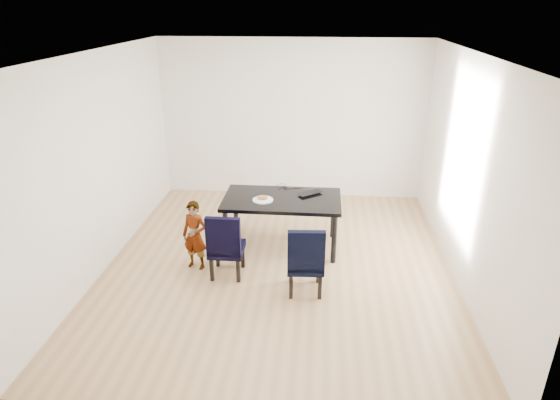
# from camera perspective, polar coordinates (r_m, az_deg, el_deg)

# --- Properties ---
(floor) EXTENTS (4.50, 5.00, 0.01)m
(floor) POSITION_cam_1_polar(r_m,az_deg,el_deg) (6.28, -0.17, -7.91)
(floor) COLOR tan
(floor) RESTS_ON ground
(ceiling) EXTENTS (4.50, 5.00, 0.01)m
(ceiling) POSITION_cam_1_polar(r_m,az_deg,el_deg) (5.41, -0.20, 17.52)
(ceiling) COLOR white
(ceiling) RESTS_ON wall_back
(wall_back) EXTENTS (4.50, 0.01, 2.70)m
(wall_back) POSITION_cam_1_polar(r_m,az_deg,el_deg) (8.10, 1.49, 9.68)
(wall_back) COLOR white
(wall_back) RESTS_ON ground
(wall_front) EXTENTS (4.50, 0.01, 2.70)m
(wall_front) POSITION_cam_1_polar(r_m,az_deg,el_deg) (3.45, -4.12, -9.99)
(wall_front) COLOR silver
(wall_front) RESTS_ON ground
(wall_left) EXTENTS (0.01, 5.00, 2.70)m
(wall_left) POSITION_cam_1_polar(r_m,az_deg,el_deg) (6.31, -21.08, 4.19)
(wall_left) COLOR silver
(wall_left) RESTS_ON ground
(wall_right) EXTENTS (0.01, 5.00, 2.70)m
(wall_right) POSITION_cam_1_polar(r_m,az_deg,el_deg) (5.94, 22.05, 2.91)
(wall_right) COLOR silver
(wall_right) RESTS_ON ground
(dining_table) EXTENTS (1.60, 0.90, 0.75)m
(dining_table) POSITION_cam_1_polar(r_m,az_deg,el_deg) (6.54, 0.24, -2.80)
(dining_table) COLOR black
(dining_table) RESTS_ON floor
(chair_left) EXTENTS (0.42, 0.44, 0.88)m
(chair_left) POSITION_cam_1_polar(r_m,az_deg,el_deg) (5.90, -6.52, -5.30)
(chair_left) COLOR black
(chair_left) RESTS_ON floor
(chair_right) EXTENTS (0.45, 0.47, 0.88)m
(chair_right) POSITION_cam_1_polar(r_m,az_deg,el_deg) (5.55, 3.13, -7.08)
(chair_right) COLOR black
(chair_right) RESTS_ON floor
(child) EXTENTS (0.38, 0.30, 0.93)m
(child) POSITION_cam_1_polar(r_m,az_deg,el_deg) (6.10, -10.35, -4.28)
(child) COLOR orange
(child) RESTS_ON floor
(plate) EXTENTS (0.34, 0.34, 0.02)m
(plate) POSITION_cam_1_polar(r_m,az_deg,el_deg) (6.31, -2.11, 0.01)
(plate) COLOR white
(plate) RESTS_ON dining_table
(sandwich) EXTENTS (0.16, 0.09, 0.06)m
(sandwich) POSITION_cam_1_polar(r_m,az_deg,el_deg) (6.30, -2.15, 0.33)
(sandwich) COLOR #A7723B
(sandwich) RESTS_ON plate
(laptop) EXTENTS (0.42, 0.40, 0.03)m
(laptop) POSITION_cam_1_polar(r_m,az_deg,el_deg) (6.56, 3.43, 0.97)
(laptop) COLOR black
(laptop) RESTS_ON dining_table
(cable_tangle) EXTENTS (0.15, 0.15, 0.01)m
(cable_tangle) POSITION_cam_1_polar(r_m,az_deg,el_deg) (6.70, 0.34, 1.42)
(cable_tangle) COLOR black
(cable_tangle) RESTS_ON dining_table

